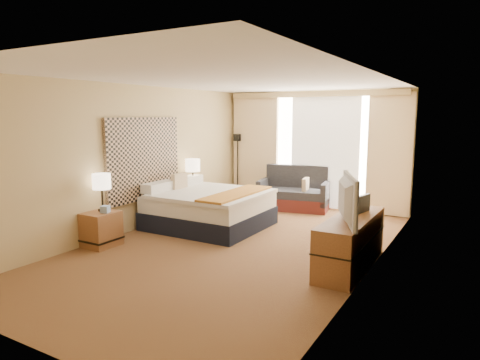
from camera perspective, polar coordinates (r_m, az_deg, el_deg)
The scene contains 21 objects.
floor at distance 6.89m, azimuth -0.55°, elevation -8.84°, with size 4.20×7.00×0.02m, color #542618.
ceiling at distance 6.59m, azimuth -0.59°, elevation 13.25°, with size 4.20×7.00×0.02m, color white.
wall_back at distance 9.78m, azimuth 9.95°, elevation 4.02°, with size 4.20×0.02×2.60m, color tan.
wall_front at distance 4.06m, azimuth -26.66°, elevation -3.30°, with size 4.20×0.02×2.60m, color tan.
wall_left at distance 7.89m, azimuth -13.83°, elevation 2.80°, with size 0.02×7.00×2.60m, color tan.
wall_right at distance 5.85m, azimuth 17.45°, elevation 0.65°, with size 0.02×7.00×2.60m, color tan.
headboard at distance 8.01m, azimuth -12.63°, elevation 2.78°, with size 0.06×1.85×1.50m, color black.
nightstand_left at distance 7.19m, azimuth -18.01°, elevation -6.26°, with size 0.45×0.52×0.55m, color #9B5F38.
nightstand_right at distance 9.00m, azimuth -6.13°, elevation -2.90°, with size 0.45×0.52×0.55m, color #9B5F38.
media_dresser at distance 6.11m, azimuth 14.55°, elevation -8.02°, with size 0.50×1.80×0.70m, color #9B5F38.
window at distance 9.67m, azimuth 11.28°, elevation 4.04°, with size 2.30×0.02×2.30m, color white.
curtains at distance 9.67m, azimuth 9.72°, elevation 4.61°, with size 4.12×0.19×2.56m.
bed at distance 8.01m, azimuth -4.19°, elevation -3.76°, with size 1.98×1.81×0.96m.
loveseat at distance 9.59m, azimuth 7.25°, elevation -1.97°, with size 1.63×1.07×0.95m.
floor_lamp at distance 10.42m, azimuth -0.33°, elevation 3.55°, with size 0.20×0.20×1.61m.
desk_chair at distance 6.47m, azimuth 14.98°, elevation -6.42°, with size 0.46×0.46×0.95m.
lamp_left at distance 7.11m, azimuth -17.98°, elevation -0.29°, with size 0.29×0.29×0.61m.
lamp_right at distance 8.83m, azimuth -6.32°, elevation 1.90°, with size 0.30×0.30×0.63m.
tissue_box at distance 7.06m, azimuth -17.53°, elevation -3.74°, with size 0.12×0.12×0.11m, color #90AFDF.
telephone at distance 9.06m, azimuth -5.67°, elevation -0.84°, with size 0.17×0.13×0.06m, color black.
television at distance 5.63m, azimuth 13.32°, elevation -2.48°, with size 1.07×0.14×0.62m, color black.
Camera 1 is at (3.35, -5.66, 2.08)m, focal length 32.00 mm.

